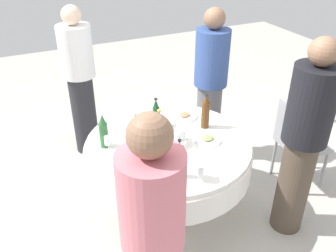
{
  "coord_description": "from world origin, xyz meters",
  "views": [
    {
      "loc": [
        -1.06,
        -2.26,
        2.37
      ],
      "look_at": [
        0.0,
        0.0,
        0.89
      ],
      "focal_mm": 38.72,
      "sensor_mm": 36.0,
      "label": 1
    }
  ],
  "objects_px": {
    "person_west": "(153,242)",
    "person_south": "(210,84)",
    "plate_north": "(184,116)",
    "dining_table": "(168,156)",
    "person_far": "(304,140)",
    "plate_left": "(135,168)",
    "wine_glass_near": "(172,127)",
    "person_near": "(80,81)",
    "bottle_dark_green_west": "(160,130)",
    "bottle_brown_near": "(136,128)",
    "wine_glass_front": "(108,141)",
    "plate_outer": "(208,139)",
    "chair_east": "(297,139)",
    "plate_inner": "(134,126)",
    "bottle_brown_east": "(206,112)",
    "bottle_dark_green_south": "(156,116)",
    "wine_glass_rear": "(199,170)",
    "wine_glass_east": "(181,133)",
    "bottle_dark_green_front": "(179,160)",
    "bottle_green_far": "(104,132)"
  },
  "relations": [
    {
      "from": "wine_glass_front",
      "to": "wine_glass_rear",
      "type": "distance_m",
      "value": 0.77
    },
    {
      "from": "wine_glass_front",
      "to": "plate_outer",
      "type": "distance_m",
      "value": 0.81
    },
    {
      "from": "wine_glass_front",
      "to": "plate_outer",
      "type": "bearing_deg",
      "value": -13.37
    },
    {
      "from": "plate_north",
      "to": "chair_east",
      "type": "bearing_deg",
      "value": -26.68
    },
    {
      "from": "chair_east",
      "to": "plate_left",
      "type": "bearing_deg",
      "value": -80.24
    },
    {
      "from": "wine_glass_front",
      "to": "person_far",
      "type": "distance_m",
      "value": 1.49
    },
    {
      "from": "dining_table",
      "to": "bottle_green_far",
      "type": "distance_m",
      "value": 0.59
    },
    {
      "from": "bottle_brown_east",
      "to": "plate_left",
      "type": "xyz_separation_m",
      "value": [
        -0.77,
        -0.31,
        -0.14
      ]
    },
    {
      "from": "person_near",
      "to": "person_south",
      "type": "bearing_deg",
      "value": -46.22
    },
    {
      "from": "wine_glass_near",
      "to": "wine_glass_front",
      "type": "bearing_deg",
      "value": 175.11
    },
    {
      "from": "bottle_brown_east",
      "to": "wine_glass_east",
      "type": "height_order",
      "value": "bottle_brown_east"
    },
    {
      "from": "plate_north",
      "to": "person_west",
      "type": "relative_size",
      "value": 0.14
    },
    {
      "from": "dining_table",
      "to": "bottle_brown_east",
      "type": "bearing_deg",
      "value": 10.96
    },
    {
      "from": "bottle_dark_green_front",
      "to": "bottle_brown_near",
      "type": "bearing_deg",
      "value": 100.54
    },
    {
      "from": "plate_outer",
      "to": "plate_north",
      "type": "bearing_deg",
      "value": 88.66
    },
    {
      "from": "bottle_dark_green_front",
      "to": "plate_inner",
      "type": "relative_size",
      "value": 1.52
    },
    {
      "from": "person_near",
      "to": "bottle_green_far",
      "type": "bearing_deg",
      "value": -111.63
    },
    {
      "from": "bottle_brown_east",
      "to": "plate_left",
      "type": "distance_m",
      "value": 0.84
    },
    {
      "from": "bottle_green_far",
      "to": "person_south",
      "type": "xyz_separation_m",
      "value": [
        1.27,
        0.49,
        -0.03
      ]
    },
    {
      "from": "person_far",
      "to": "wine_glass_near",
      "type": "bearing_deg",
      "value": -92.16
    },
    {
      "from": "wine_glass_rear",
      "to": "person_west",
      "type": "xyz_separation_m",
      "value": [
        -0.55,
        -0.47,
        0.02
      ]
    },
    {
      "from": "dining_table",
      "to": "wine_glass_front",
      "type": "bearing_deg",
      "value": 173.01
    },
    {
      "from": "bottle_dark_green_front",
      "to": "plate_north",
      "type": "xyz_separation_m",
      "value": [
        0.44,
        0.76,
        -0.14
      ]
    },
    {
      "from": "wine_glass_east",
      "to": "person_south",
      "type": "distance_m",
      "value": 1.01
    },
    {
      "from": "plate_left",
      "to": "person_far",
      "type": "xyz_separation_m",
      "value": [
        1.22,
        -0.38,
        0.13
      ]
    },
    {
      "from": "dining_table",
      "to": "person_west",
      "type": "bearing_deg",
      "value": -119.06
    },
    {
      "from": "bottle_brown_near",
      "to": "plate_left",
      "type": "height_order",
      "value": "bottle_brown_near"
    },
    {
      "from": "person_west",
      "to": "person_far",
      "type": "bearing_deg",
      "value": -134.9
    },
    {
      "from": "wine_glass_near",
      "to": "person_near",
      "type": "height_order",
      "value": "person_near"
    },
    {
      "from": "bottle_dark_green_west",
      "to": "person_far",
      "type": "distance_m",
      "value": 1.1
    },
    {
      "from": "wine_glass_near",
      "to": "wine_glass_east",
      "type": "relative_size",
      "value": 1.17
    },
    {
      "from": "wine_glass_rear",
      "to": "person_far",
      "type": "bearing_deg",
      "value": -4.22
    },
    {
      "from": "wine_glass_front",
      "to": "person_west",
      "type": "distance_m",
      "value": 1.08
    },
    {
      "from": "person_west",
      "to": "person_south",
      "type": "bearing_deg",
      "value": -99.99
    },
    {
      "from": "bottle_dark_green_south",
      "to": "wine_glass_rear",
      "type": "distance_m",
      "value": 0.76
    },
    {
      "from": "wine_glass_front",
      "to": "plate_left",
      "type": "xyz_separation_m",
      "value": [
        0.11,
        -0.29,
        -0.09
      ]
    },
    {
      "from": "bottle_dark_green_south",
      "to": "bottle_dark_green_west",
      "type": "distance_m",
      "value": 0.27
    },
    {
      "from": "plate_inner",
      "to": "person_far",
      "type": "bearing_deg",
      "value": -43.04
    },
    {
      "from": "wine_glass_near",
      "to": "person_near",
      "type": "relative_size",
      "value": 0.1
    },
    {
      "from": "person_west",
      "to": "bottle_dark_green_west",
      "type": "bearing_deg",
      "value": -86.8
    },
    {
      "from": "plate_left",
      "to": "person_west",
      "type": "distance_m",
      "value": 0.82
    },
    {
      "from": "bottle_dark_green_west",
      "to": "plate_left",
      "type": "height_order",
      "value": "bottle_dark_green_west"
    },
    {
      "from": "dining_table",
      "to": "wine_glass_near",
      "type": "bearing_deg",
      "value": 16.75
    },
    {
      "from": "person_far",
      "to": "chair_east",
      "type": "xyz_separation_m",
      "value": [
        0.42,
        0.44,
        -0.36
      ]
    },
    {
      "from": "plate_north",
      "to": "plate_outer",
      "type": "height_order",
      "value": "same"
    },
    {
      "from": "dining_table",
      "to": "person_far",
      "type": "bearing_deg",
      "value": -35.83
    },
    {
      "from": "plate_left",
      "to": "bottle_brown_east",
      "type": "bearing_deg",
      "value": 21.8
    },
    {
      "from": "bottle_brown_near",
      "to": "plate_north",
      "type": "bearing_deg",
      "value": 19.73
    },
    {
      "from": "bottle_dark_green_west",
      "to": "bottle_brown_east",
      "type": "height_order",
      "value": "bottle_dark_green_west"
    },
    {
      "from": "person_south",
      "to": "person_west",
      "type": "height_order",
      "value": "person_west"
    }
  ]
}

